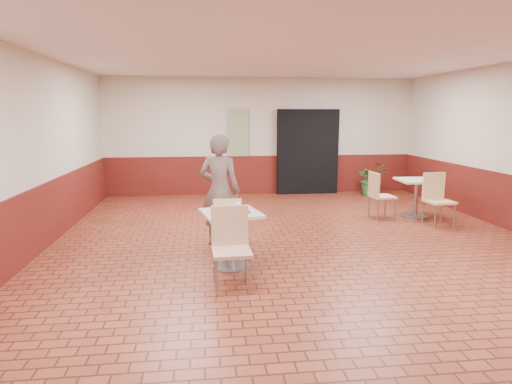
{
  "coord_description": "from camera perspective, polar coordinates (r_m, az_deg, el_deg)",
  "views": [
    {
      "loc": [
        -1.46,
        -6.06,
        2.07
      ],
      "look_at": [
        -0.73,
        0.04,
        0.95
      ],
      "focal_mm": 30.0,
      "sensor_mm": 36.0,
      "label": 1
    }
  ],
  "objects": [
    {
      "name": "ring_donut",
      "position": [
        5.82,
        -4.17,
        -2.09
      ],
      "size": [
        0.12,
        0.12,
        0.03
      ],
      "primitive_type": "torus",
      "rotation": [
        0.0,
        0.0,
        -0.31
      ],
      "color": "#C37F47",
      "rests_on": "serving_tray"
    },
    {
      "name": "main_table",
      "position": [
        5.82,
        -3.34,
        -5.09
      ],
      "size": [
        0.74,
        0.74,
        0.78
      ],
      "rotation": [
        0.0,
        0.0,
        0.22
      ],
      "color": "beige",
      "rests_on": "ground"
    },
    {
      "name": "chair_second_front",
      "position": [
        8.72,
        22.98,
        -0.53
      ],
      "size": [
        0.49,
        0.49,
        0.99
      ],
      "rotation": [
        0.0,
        0.0,
        0.08
      ],
      "color": "#E8CB8B",
      "rests_on": "ground"
    },
    {
      "name": "serving_tray",
      "position": [
        5.76,
        -3.37,
        -2.52
      ],
      "size": [
        0.43,
        0.33,
        0.03
      ],
      "rotation": [
        0.0,
        0.0,
        0.26
      ],
      "color": "#B50D10",
      "rests_on": "main_table"
    },
    {
      "name": "customer",
      "position": [
        6.73,
        -4.85,
        0.2
      ],
      "size": [
        0.76,
        0.63,
        1.78
      ],
      "primitive_type": "imported",
      "rotation": [
        0.0,
        0.0,
        2.77
      ],
      "color": "#62534C",
      "rests_on": "ground"
    },
    {
      "name": "room_shell",
      "position": [
        6.26,
        6.77,
        5.03
      ],
      "size": [
        8.01,
        10.01,
        3.01
      ],
      "color": "maroon",
      "rests_on": "ground"
    },
    {
      "name": "paper_cup",
      "position": [
        5.81,
        -2.36,
        -1.81
      ],
      "size": [
        0.07,
        0.07,
        0.08
      ],
      "rotation": [
        0.0,
        0.0,
        -0.43
      ],
      "color": "white",
      "rests_on": "serving_tray"
    },
    {
      "name": "wainscot_band",
      "position": [
        6.43,
        6.58,
        -3.88
      ],
      "size": [
        8.0,
        10.0,
        1.0
      ],
      "color": "#551510",
      "rests_on": "ground"
    },
    {
      "name": "potted_plant",
      "position": [
        11.41,
        15.16,
        1.74
      ],
      "size": [
        0.9,
        0.81,
        0.87
      ],
      "primitive_type": "imported",
      "rotation": [
        0.0,
        0.0,
        0.18
      ],
      "color": "#296731",
      "rests_on": "ground"
    },
    {
      "name": "chair_second_left",
      "position": [
        8.9,
        16.05,
        -0.11
      ],
      "size": [
        0.47,
        0.47,
        0.93
      ],
      "rotation": [
        0.0,
        0.0,
        1.68
      ],
      "color": "#E5BB89",
      "rests_on": "ground"
    },
    {
      "name": "chair_main_back",
      "position": [
        6.32,
        -3.9,
        -4.17
      ],
      "size": [
        0.42,
        0.42,
        0.88
      ],
      "rotation": [
        0.0,
        0.0,
        3.18
      ],
      "color": "#CDB97B",
      "rests_on": "ground"
    },
    {
      "name": "long_john_donut",
      "position": [
        5.69,
        -2.79,
        -2.29
      ],
      "size": [
        0.16,
        0.09,
        0.05
      ],
      "rotation": [
        0.0,
        0.0,
        -0.08
      ],
      "color": "#D87F3F",
      "rests_on": "serving_tray"
    },
    {
      "name": "promo_poster",
      "position": [
        11.04,
        -2.33,
        7.89
      ],
      "size": [
        0.5,
        0.03,
        1.2
      ],
      "primitive_type": "cube",
      "color": "gray",
      "rests_on": "wainscot_band"
    },
    {
      "name": "corridor_doorway",
      "position": [
        11.3,
        6.89,
        5.33
      ],
      "size": [
        1.6,
        0.22,
        2.2
      ],
      "primitive_type": "cube",
      "color": "black",
      "rests_on": "ground"
    },
    {
      "name": "chair_main_front",
      "position": [
        5.17,
        -3.36,
        -6.82
      ],
      "size": [
        0.47,
        0.47,
        0.98
      ],
      "rotation": [
        0.0,
        0.0,
        0.04
      ],
      "color": "tan",
      "rests_on": "ground"
    },
    {
      "name": "second_table",
      "position": [
        9.26,
        20.6,
        0.03
      ],
      "size": [
        0.73,
        0.73,
        0.77
      ],
      "rotation": [
        0.0,
        0.0,
        -0.06
      ],
      "color": "beige",
      "rests_on": "ground"
    }
  ]
}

